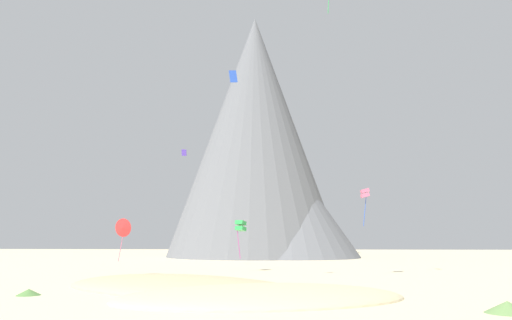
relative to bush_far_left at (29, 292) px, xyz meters
The scene contains 10 objects.
dune_foreground_left 19.31m from the bush_far_left, ahead, with size 22.91×13.58×2.17m, color beige.
dune_foreground_right 12.68m from the bush_far_left, 25.69° to the left, with size 26.97×13.48×2.56m, color #C6B284.
bush_far_left is the anchor object (origin of this frame).
bush_near_right 35.73m from the bush_far_left, 11.24° to the right, with size 2.80×2.80×0.75m, color #668C4C.
rock_massif 94.91m from the bush_far_left, 81.67° to the left, with size 60.33×60.33×67.32m.
kite_rainbow_low 41.49m from the bush_far_left, 39.00° to the left, with size 1.16×1.08×5.01m.
kite_indigo_mid 46.78m from the bush_far_left, 86.36° to the left, with size 0.95×0.75×1.20m.
kite_green_low 34.52m from the bush_far_left, 65.52° to the left, with size 1.66×1.71×5.49m.
kite_red_low 21.93m from the bush_far_left, 90.00° to the left, with size 2.40×0.99×5.42m.
kite_blue_mid 30.75m from the bush_far_left, 42.83° to the left, with size 1.03×0.43×1.57m.
Camera 1 is at (5.80, -24.66, 4.54)m, focal length 33.69 mm.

